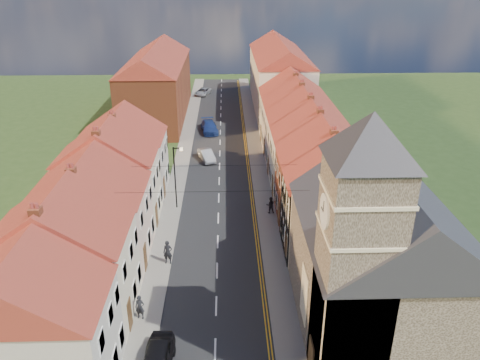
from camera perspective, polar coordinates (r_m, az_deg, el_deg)
The scene contains 24 objects.
road at distance 53.11m, azimuth -2.51°, elevation 1.68°, with size 7.00×90.00×0.02m, color black.
pavement_left at distance 53.34m, azimuth -7.25°, elevation 1.66°, with size 1.80×90.00×0.12m, color slate.
pavement_right at distance 53.20m, azimuth 2.23°, elevation 1.78°, with size 1.80×90.00×0.12m, color slate.
church at distance 28.03m, azimuth 16.43°, elevation -8.36°, with size 11.25×14.25×15.20m.
cottage_r_tudor at distance 36.51m, azimuth 11.81°, elevation -2.30°, with size 8.30×5.20×9.00m.
cottage_r_white_near at distance 41.28m, azimuth 10.24°, elevation 1.09°, with size 8.30×6.00×9.00m.
cottage_r_cream_mid at distance 46.18m, azimuth 8.95°, elevation 3.77°, with size 8.30×5.20×9.00m.
cottage_r_pink at distance 51.19m, azimuth 7.91°, elevation 5.91°, with size 8.30×6.00×9.00m.
cottage_r_white_far at distance 56.26m, azimuth 7.04°, elevation 7.68°, with size 8.30×5.20×9.00m.
cottage_r_cream_far at distance 61.40m, azimuth 6.32°, elevation 9.15°, with size 8.30×6.00×9.00m.
cottage_l_brick_near at distance 26.76m, azimuth -24.51°, elevation -15.54°, with size 8.30×5.70×8.80m.
cottage_l_cream at distance 31.01m, azimuth -20.77°, elevation -8.57°, with size 8.30×6.30×9.10m.
cottage_l_white at distance 36.34m, azimuth -17.77°, elevation -3.32°, with size 8.30×6.90×8.80m.
cottage_l_brick_mid at distance 41.59m, azimuth -15.71°, elevation 0.79°, with size 8.30×5.70×9.10m.
cottage_l_pink at distance 46.87m, azimuth -14.15°, elevation 3.48°, with size 8.30×6.30×8.80m.
block_right_far at distance 75.98m, azimuth 4.80°, elevation 12.83°, with size 8.30×24.20×10.50m.
block_left_far at distance 71.34m, azimuth -10.09°, elevation 11.77°, with size 8.30×24.20×10.50m.
lamppost at distance 42.77m, azimuth -7.84°, elevation 0.75°, with size 0.88×0.15×6.00m.
car_mid at distance 54.73m, azimuth -4.10°, elevation 3.04°, with size 1.32×3.79×1.25m, color #9A9CA1.
car_far at distance 64.36m, azimuth -3.77°, elevation 6.48°, with size 2.02×4.97×1.44m, color navy.
car_distant at distance 83.89m, azimuth -4.54°, elevation 10.68°, with size 2.06×4.46×1.24m, color #A7A9AF.
pedestrian_left at distance 31.37m, azimuth -12.10°, elevation -14.94°, with size 0.62×0.41×1.69m, color black.
pedestrian_right at distance 42.64m, azimuth 3.72°, elevation -3.06°, with size 0.76×0.60×1.57m, color black.
pedestrian_left_b at distance 36.00m, azimuth -8.80°, elevation -8.71°, with size 0.69×0.45×1.90m, color black.
Camera 1 is at (0.83, -18.93, 20.64)m, focal length 35.00 mm.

